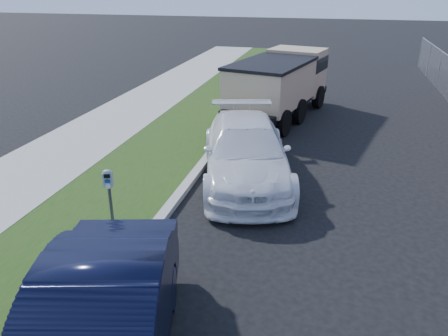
# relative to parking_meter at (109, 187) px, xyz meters

# --- Properties ---
(ground) EXTENTS (120.00, 120.00, 0.00)m
(ground) POSITION_rel_parking_meter_xyz_m (3.33, 0.91, -1.16)
(ground) COLOR black
(ground) RESTS_ON ground
(streetside) EXTENTS (6.12, 50.00, 0.15)m
(streetside) POSITION_rel_parking_meter_xyz_m (-2.23, 2.91, -1.09)
(streetside) COLOR gray
(streetside) RESTS_ON ground
(parking_meter) EXTENTS (0.22, 0.18, 1.42)m
(parking_meter) POSITION_rel_parking_meter_xyz_m (0.00, 0.00, 0.00)
(parking_meter) COLOR #3F4247
(parking_meter) RESTS_ON ground
(white_wagon) EXTENTS (3.58, 5.88, 1.59)m
(white_wagon) POSITION_rel_parking_meter_xyz_m (2.12, 3.69, -0.36)
(white_wagon) COLOR white
(white_wagon) RESTS_ON ground
(dump_truck) EXTENTS (3.64, 6.46, 2.39)m
(dump_truck) POSITION_rel_parking_meter_xyz_m (2.20, 10.10, 0.19)
(dump_truck) COLOR black
(dump_truck) RESTS_ON ground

